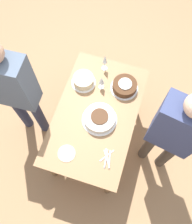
# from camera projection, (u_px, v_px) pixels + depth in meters

# --- Properties ---
(ground_plane) EXTENTS (12.00, 12.00, 0.00)m
(ground_plane) POSITION_uv_depth(u_px,v_px,m) (96.00, 136.00, 3.15)
(ground_plane) COLOR #A87F56
(dining_table) EXTENTS (1.33, 0.80, 0.72)m
(dining_table) POSITION_uv_depth(u_px,v_px,m) (96.00, 119.00, 2.60)
(dining_table) COLOR #9E754C
(dining_table) RESTS_ON ground_plane
(cake_center_white) EXTENTS (0.35, 0.35, 0.09)m
(cake_center_white) POSITION_uv_depth(u_px,v_px,m) (100.00, 118.00, 2.42)
(cake_center_white) COLOR white
(cake_center_white) RESTS_ON dining_table
(cake_front_chocolate) EXTENTS (0.29, 0.29, 0.10)m
(cake_front_chocolate) POSITION_uv_depth(u_px,v_px,m) (125.00, 86.00, 2.56)
(cake_front_chocolate) COLOR white
(cake_front_chocolate) RESTS_ON dining_table
(cake_back_decorated) EXTENTS (0.26, 0.26, 0.10)m
(cake_back_decorated) POSITION_uv_depth(u_px,v_px,m) (83.00, 80.00, 2.58)
(cake_back_decorated) COLOR white
(cake_back_decorated) RESTS_ON dining_table
(wine_glass_near) EXTENTS (0.06, 0.06, 0.19)m
(wine_glass_near) POSITION_uv_depth(u_px,v_px,m) (102.00, 81.00, 2.49)
(wine_glass_near) COLOR silver
(wine_glass_near) RESTS_ON dining_table
(wine_glass_far) EXTENTS (0.06, 0.06, 0.23)m
(wine_glass_far) POSITION_uv_depth(u_px,v_px,m) (105.00, 60.00, 2.55)
(wine_glass_far) COLOR silver
(wine_glass_far) RESTS_ON dining_table
(dessert_plate_left) EXTENTS (0.17, 0.17, 0.01)m
(dessert_plate_left) POSITION_uv_depth(u_px,v_px,m) (67.00, 153.00, 2.32)
(dessert_plate_left) COLOR beige
(dessert_plate_left) RESTS_ON dining_table
(fork_pile) EXTENTS (0.19, 0.11, 0.02)m
(fork_pile) POSITION_uv_depth(u_px,v_px,m) (107.00, 158.00, 2.30)
(fork_pile) COLOR silver
(fork_pile) RESTS_ON dining_table
(person_cutting) EXTENTS (0.29, 0.43, 1.62)m
(person_cutting) POSITION_uv_depth(u_px,v_px,m) (173.00, 133.00, 2.14)
(person_cutting) COLOR #4C4238
(person_cutting) RESTS_ON ground_plane
(person_watching) EXTENTS (0.24, 0.41, 1.61)m
(person_watching) POSITION_uv_depth(u_px,v_px,m) (15.00, 89.00, 2.31)
(person_watching) COLOR #2D334C
(person_watching) RESTS_ON ground_plane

